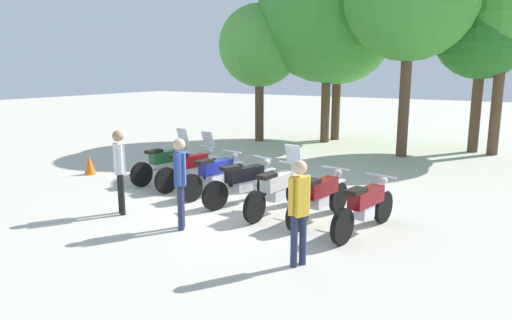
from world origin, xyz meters
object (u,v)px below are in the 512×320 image
object	(u,v)px
tree_1	(328,12)
tree_2	(338,29)
motorcycle_2	(216,174)
person_1	(180,176)
traffic_cone	(90,165)
motorcycle_6	(365,206)
tree_0	(259,46)
person_0	(299,205)
tree_5	(507,4)
motorcycle_4	(277,189)
motorcycle_3	(244,181)
motorcycle_0	(166,162)
tree_4	(483,32)
person_2	(120,165)
motorcycle_1	(191,167)
motorcycle_5	(320,196)

from	to	relation	value
tree_1	tree_2	size ratio (longest dim) A/B	1.16
motorcycle_2	person_1	distance (m)	2.53
traffic_cone	tree_2	bearing A→B (deg)	71.37
motorcycle_6	tree_2	world-z (taller)	tree_2
traffic_cone	tree_0	bearing A→B (deg)	83.94
person_0	tree_5	xyz separation A→B (m)	(1.59, 12.06, 4.14)
motorcycle_4	tree_5	size ratio (longest dim) A/B	0.32
motorcycle_3	tree_1	bearing A→B (deg)	29.22
motorcycle_0	tree_5	world-z (taller)	tree_5
person_1	tree_4	size ratio (longest dim) A/B	0.29
motorcycle_4	tree_5	distance (m)	11.34
motorcycle_4	tree_5	xyz separation A→B (m)	(3.17, 9.88, 4.58)
tree_4	motorcycle_6	bearing A→B (deg)	-93.05
person_1	tree_0	distance (m)	11.44
person_0	person_1	world-z (taller)	person_1
person_2	tree_0	xyz separation A→B (m)	(-2.77, 10.09, 2.85)
person_2	tree_0	size ratio (longest dim) A/B	0.31
motorcycle_3	motorcycle_0	bearing A→B (deg)	93.60
motorcycle_1	motorcycle_6	distance (m)	4.98
tree_5	motorcycle_1	bearing A→B (deg)	-123.74
motorcycle_4	tree_0	world-z (taller)	tree_0
motorcycle_2	tree_4	xyz separation A→B (m)	(4.46, 9.64, 3.73)
motorcycle_5	tree_0	distance (m)	11.08
tree_4	person_1	bearing A→B (deg)	-106.56
motorcycle_1	motorcycle_3	world-z (taller)	motorcycle_1
motorcycle_6	tree_5	xyz separation A→B (m)	(1.21, 10.09, 4.60)
person_1	person_2	distance (m)	1.66
person_2	motorcycle_4	bearing A→B (deg)	-23.85
motorcycle_6	tree_0	size ratio (longest dim) A/B	0.39
motorcycle_5	tree_4	xyz separation A→B (m)	(1.53, 10.15, 3.73)
tree_1	motorcycle_1	bearing A→B (deg)	-89.30
person_2	traffic_cone	xyz separation A→B (m)	(-3.62, 2.12, -0.76)
motorcycle_5	tree_0	world-z (taller)	tree_0
tree_4	person_2	bearing A→B (deg)	-113.67
person_1	tree_5	bearing A→B (deg)	36.55
motorcycle_1	motorcycle_5	bearing A→B (deg)	-93.21
motorcycle_1	person_1	bearing A→B (deg)	-135.82
tree_4	tree_1	bearing A→B (deg)	-173.56
motorcycle_3	person_2	distance (m)	2.69
tree_2	motorcycle_3	bearing A→B (deg)	-79.03
tree_4	traffic_cone	bearing A→B (deg)	-132.12
tree_1	tree_0	bearing A→B (deg)	-154.30
tree_0	tree_4	xyz separation A→B (m)	(7.99, 1.80, 0.35)
motorcycle_4	motorcycle_6	size ratio (longest dim) A/B	1.01
person_1	traffic_cone	world-z (taller)	person_1
tree_0	traffic_cone	bearing A→B (deg)	-96.06
motorcycle_1	motorcycle_5	distance (m)	3.98
person_1	tree_1	distance (m)	12.23
motorcycle_4	tree_0	xyz separation A→B (m)	(-5.48, 8.32, 3.36)
motorcycle_1	tree_2	world-z (taller)	tree_2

